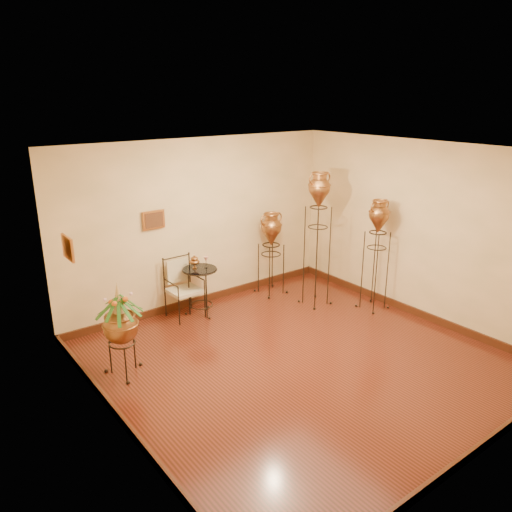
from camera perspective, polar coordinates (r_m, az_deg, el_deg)
ground at (r=6.97m, az=4.92°, el=-11.73°), size 5.00×5.00×0.00m
room_shell at (r=6.29m, az=5.26°, el=2.10°), size 5.02×5.02×2.81m
amphora_tall at (r=8.33m, az=7.03°, el=2.03°), size 0.53×0.53×2.29m
amphora_mid at (r=8.39m, az=13.56°, el=0.18°), size 0.54×0.54×1.88m
amphora_short at (r=8.86m, az=1.73°, el=0.34°), size 0.46×0.46×1.51m
planter_urn at (r=6.52m, az=-15.24°, el=-7.41°), size 0.78×0.78×1.29m
armchair at (r=8.06m, az=-8.17°, el=-3.68°), size 0.56×0.52×0.98m
side_table at (r=8.15m, az=-6.37°, el=-3.94°), size 0.65×0.65×1.00m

